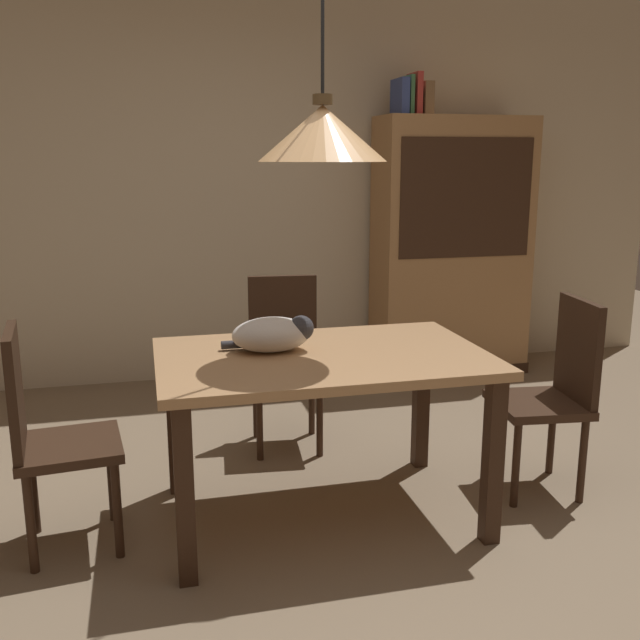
{
  "coord_description": "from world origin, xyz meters",
  "views": [
    {
      "loc": [
        -0.78,
        -2.46,
        1.56
      ],
      "look_at": [
        -0.03,
        0.58,
        0.85
      ],
      "focal_mm": 39.95,
      "sensor_mm": 36.0,
      "label": 1
    }
  ],
  "objects_px": {
    "book_blue_wide": "(400,97)",
    "chair_right_side": "(555,387)",
    "cat_sleeping": "(274,334)",
    "book_red_tall": "(414,94)",
    "chair_far_back": "(285,354)",
    "pendant_lamp": "(323,133)",
    "dining_table": "(322,376)",
    "hutch_bookcase": "(451,253)",
    "book_brown_thick": "(423,99)",
    "book_green_slim": "(408,96)",
    "chair_left_side": "(47,430)"
  },
  "relations": [
    {
      "from": "book_blue_wide",
      "to": "chair_right_side",
      "type": "bearing_deg",
      "value": -87.18
    },
    {
      "from": "cat_sleeping",
      "to": "book_red_tall",
      "type": "distance_m",
      "value": 2.56
    },
    {
      "from": "chair_far_back",
      "to": "pendant_lamp",
      "type": "distance_m",
      "value": 1.45
    },
    {
      "from": "dining_table",
      "to": "book_blue_wide",
      "type": "distance_m",
      "value": 2.56
    },
    {
      "from": "chair_far_back",
      "to": "hutch_bookcase",
      "type": "xyz_separation_m",
      "value": [
        1.45,
        1.06,
        0.38
      ]
    },
    {
      "from": "book_red_tall",
      "to": "book_brown_thick",
      "type": "distance_m",
      "value": 0.07
    },
    {
      "from": "cat_sleeping",
      "to": "hutch_bookcase",
      "type": "height_order",
      "value": "hutch_bookcase"
    },
    {
      "from": "pendant_lamp",
      "to": "book_blue_wide",
      "type": "bearing_deg",
      "value": 61.95
    },
    {
      "from": "chair_right_side",
      "to": "pendant_lamp",
      "type": "distance_m",
      "value": 1.61
    },
    {
      "from": "chair_right_side",
      "to": "book_green_slim",
      "type": "bearing_deg",
      "value": 91.15
    },
    {
      "from": "chair_left_side",
      "to": "chair_far_back",
      "type": "relative_size",
      "value": 1.0
    },
    {
      "from": "hutch_bookcase",
      "to": "book_brown_thick",
      "type": "height_order",
      "value": "book_brown_thick"
    },
    {
      "from": "chair_far_back",
      "to": "book_blue_wide",
      "type": "bearing_deg",
      "value": 45.95
    },
    {
      "from": "chair_left_side",
      "to": "book_blue_wide",
      "type": "height_order",
      "value": "book_blue_wide"
    },
    {
      "from": "cat_sleeping",
      "to": "pendant_lamp",
      "type": "bearing_deg",
      "value": -23.55
    },
    {
      "from": "chair_right_side",
      "to": "book_brown_thick",
      "type": "distance_m",
      "value": 2.43
    },
    {
      "from": "chair_far_back",
      "to": "pendant_lamp",
      "type": "height_order",
      "value": "pendant_lamp"
    },
    {
      "from": "chair_far_back",
      "to": "book_brown_thick",
      "type": "relative_size",
      "value": 3.88
    },
    {
      "from": "book_brown_thick",
      "to": "cat_sleeping",
      "type": "bearing_deg",
      "value": -127.07
    },
    {
      "from": "hutch_bookcase",
      "to": "pendant_lamp",
      "type": "bearing_deg",
      "value": -126.92
    },
    {
      "from": "chair_right_side",
      "to": "book_blue_wide",
      "type": "xyz_separation_m",
      "value": [
        -0.1,
        1.95,
        1.46
      ]
    },
    {
      "from": "pendant_lamp",
      "to": "book_blue_wide",
      "type": "distance_m",
      "value": 2.22
    },
    {
      "from": "hutch_bookcase",
      "to": "book_red_tall",
      "type": "xyz_separation_m",
      "value": [
        -0.32,
        0.0,
        1.1
      ]
    },
    {
      "from": "dining_table",
      "to": "book_red_tall",
      "type": "distance_m",
      "value": 2.62
    },
    {
      "from": "book_brown_thick",
      "to": "hutch_bookcase",
      "type": "bearing_deg",
      "value": -0.34
    },
    {
      "from": "hutch_bookcase",
      "to": "chair_left_side",
      "type": "bearing_deg",
      "value": -143.03
    },
    {
      "from": "dining_table",
      "to": "book_blue_wide",
      "type": "bearing_deg",
      "value": 61.95
    },
    {
      "from": "chair_right_side",
      "to": "book_brown_thick",
      "type": "height_order",
      "value": "book_brown_thick"
    },
    {
      "from": "chair_far_back",
      "to": "book_green_slim",
      "type": "relative_size",
      "value": 3.58
    },
    {
      "from": "chair_right_side",
      "to": "book_green_slim",
      "type": "distance_m",
      "value": 2.44
    },
    {
      "from": "dining_table",
      "to": "hutch_bookcase",
      "type": "height_order",
      "value": "hutch_bookcase"
    },
    {
      "from": "chair_left_side",
      "to": "pendant_lamp",
      "type": "height_order",
      "value": "pendant_lamp"
    },
    {
      "from": "dining_table",
      "to": "chair_left_side",
      "type": "xyz_separation_m",
      "value": [
        -1.13,
        -0.01,
        -0.14
      ]
    },
    {
      "from": "cat_sleeping",
      "to": "book_brown_thick",
      "type": "height_order",
      "value": "book_brown_thick"
    },
    {
      "from": "chair_far_back",
      "to": "book_green_slim",
      "type": "height_order",
      "value": "book_green_slim"
    },
    {
      "from": "chair_right_side",
      "to": "hutch_bookcase",
      "type": "xyz_separation_m",
      "value": [
        0.33,
        1.94,
        0.38
      ]
    },
    {
      "from": "book_green_slim",
      "to": "book_brown_thick",
      "type": "height_order",
      "value": "book_green_slim"
    },
    {
      "from": "chair_far_back",
      "to": "book_green_slim",
      "type": "xyz_separation_m",
      "value": [
        1.08,
        1.06,
        1.47
      ]
    },
    {
      "from": "hutch_bookcase",
      "to": "book_brown_thick",
      "type": "bearing_deg",
      "value": 179.66
    },
    {
      "from": "chair_far_back",
      "to": "book_blue_wide",
      "type": "distance_m",
      "value": 2.07
    },
    {
      "from": "chair_left_side",
      "to": "book_green_slim",
      "type": "distance_m",
      "value": 3.29
    },
    {
      "from": "dining_table",
      "to": "cat_sleeping",
      "type": "distance_m",
      "value": 0.28
    },
    {
      "from": "cat_sleeping",
      "to": "pendant_lamp",
      "type": "height_order",
      "value": "pendant_lamp"
    },
    {
      "from": "chair_right_side",
      "to": "chair_far_back",
      "type": "xyz_separation_m",
      "value": [
        -1.12,
        0.89,
        0.0
      ]
    },
    {
      "from": "chair_left_side",
      "to": "book_green_slim",
      "type": "bearing_deg",
      "value": 41.26
    },
    {
      "from": "chair_right_side",
      "to": "pendant_lamp",
      "type": "relative_size",
      "value": 0.72
    },
    {
      "from": "chair_right_side",
      "to": "cat_sleeping",
      "type": "relative_size",
      "value": 2.38
    },
    {
      "from": "chair_left_side",
      "to": "chair_right_side",
      "type": "xyz_separation_m",
      "value": [
        2.26,
        -0.0,
        0.0
      ]
    },
    {
      "from": "book_red_tall",
      "to": "book_green_slim",
      "type": "bearing_deg",
      "value": 180.0
    },
    {
      "from": "pendant_lamp",
      "to": "book_blue_wide",
      "type": "relative_size",
      "value": 5.42
    }
  ]
}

